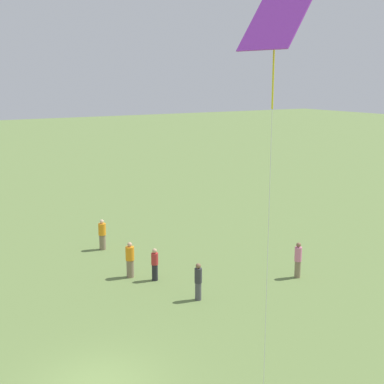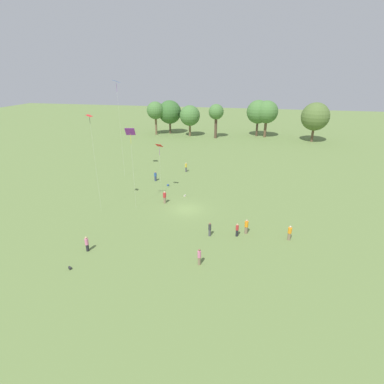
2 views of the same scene
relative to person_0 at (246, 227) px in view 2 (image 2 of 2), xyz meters
name	(u,v)px [view 2 (image 2 of 2)]	position (x,y,z in m)	size (l,w,h in m)	color
ground_plane	(187,209)	(-8.49, 5.07, -0.92)	(240.00, 240.00, 0.00)	olive
tree_0	(155,111)	(-28.84, 54.28, 6.16)	(5.07, 5.07, 9.68)	brown
tree_1	(170,112)	(-25.14, 56.71, 5.50)	(6.87, 6.87, 9.87)	brown
tree_2	(190,116)	(-18.39, 54.10, 5.01)	(5.83, 5.83, 8.87)	brown
tree_3	(216,112)	(-10.64, 53.03, 6.26)	(4.22, 4.22, 9.49)	brown
tree_4	(258,112)	(0.93, 58.09, 6.07)	(6.64, 6.64, 10.33)	brown
tree_5	(267,112)	(3.29, 57.19, 6.20)	(6.33, 6.33, 10.33)	brown
tree_6	(315,117)	(15.79, 53.52, 5.82)	(7.33, 7.33, 10.42)	brown
person_0	(246,227)	(0.00, 0.00, 0.00)	(0.61, 0.61, 1.86)	#847056
person_1	(210,229)	(-4.25, -1.47, -0.03)	(0.48, 0.48, 1.76)	#4C4C51
person_2	(199,257)	(-4.45, -7.31, 0.02)	(0.49, 0.49, 1.86)	#847056
person_3	(87,244)	(-16.91, -7.33, -0.03)	(0.51, 0.51, 1.78)	#232328
person_4	(155,176)	(-16.49, 15.42, -0.08)	(0.57, 0.57, 1.72)	#333D5B
person_5	(237,230)	(-1.05, -0.88, -0.08)	(0.46, 0.46, 1.67)	#232328
person_6	(186,167)	(-12.27, 21.44, 0.02)	(0.47, 0.47, 1.86)	#4C4C51
person_7	(290,233)	(4.98, -0.48, -0.01)	(0.55, 0.55, 1.83)	#847056
person_8	(165,197)	(-12.18, 6.56, 0.00)	(0.63, 0.63, 1.87)	#847056
kite_0	(159,147)	(-13.89, 10.27, 6.65)	(1.17, 1.05, 8.07)	red
kite_1	(116,85)	(-22.91, 16.61, 15.15)	(1.62, 1.64, 16.83)	blue
kite_2	(130,134)	(-15.72, 3.98, 9.84)	(1.37, 0.96, 11.53)	purple
kite_3	(90,123)	(-20.24, 2.26, 11.27)	(0.65, 0.68, 13.27)	red
picnic_bag_0	(168,185)	(-13.63, 13.39, -0.77)	(0.38, 0.39, 0.30)	#33518C
picnic_bag_1	(70,268)	(-17.00, -10.66, -0.80)	(0.43, 0.38, 0.24)	#262628
picnic_bag_2	(185,196)	(-9.79, 9.49, -0.77)	(0.34, 0.40, 0.29)	beige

